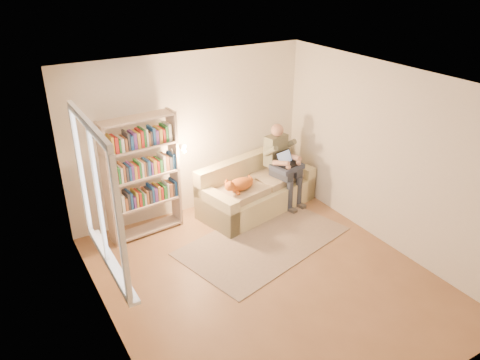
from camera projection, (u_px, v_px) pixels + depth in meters
floor at (266, 278)px, 6.21m from camera, size 4.50×4.50×0.00m
ceiling at (272, 85)px, 5.07m from camera, size 4.00×4.50×0.02m
wall_left at (104, 237)px, 4.73m from camera, size 0.02×4.50×2.60m
wall_right at (388, 158)px, 6.55m from camera, size 0.02×4.50×2.60m
wall_back at (190, 135)px, 7.38m from camera, size 4.00×0.02×2.60m
wall_front at (419, 298)px, 3.90m from camera, size 4.00×0.02×2.60m
window at (103, 221)px, 4.87m from camera, size 0.12×1.52×1.69m
sofa at (255, 191)px, 7.82m from camera, size 2.10×1.27×0.83m
person at (281, 160)px, 7.78m from camera, size 0.49×0.66×1.39m
cat at (239, 184)px, 7.30m from camera, size 0.65×0.33×0.25m
blanket at (286, 167)px, 7.71m from camera, size 0.54×0.47×0.08m
laptop at (285, 162)px, 7.68m from camera, size 0.38×0.34×0.27m
bookshelf at (142, 171)px, 6.80m from camera, size 1.26×0.39×1.87m
rug at (263, 241)px, 7.00m from camera, size 2.72×2.00×0.01m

